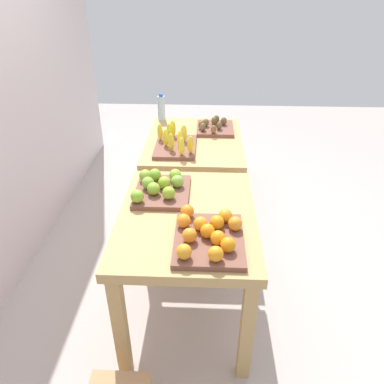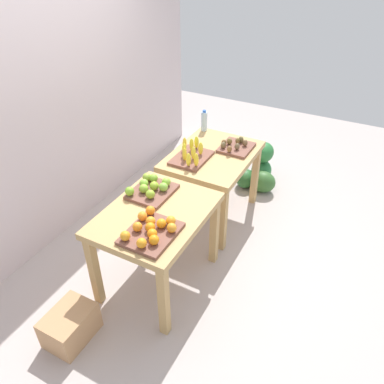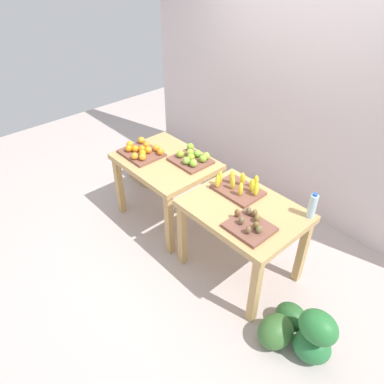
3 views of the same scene
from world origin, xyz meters
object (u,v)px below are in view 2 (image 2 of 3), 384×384
Objects in this scene: apple_bin at (151,188)px; watermelon_pile at (259,171)px; display_table_right at (213,163)px; kiwi_bin at (235,146)px; cardboard_produce_box at (70,325)px; display_table_left at (156,223)px; banana_crate at (191,155)px; water_bottle at (204,121)px; orange_bin at (151,230)px.

watermelon_pile is (1.77, -0.45, -0.65)m from apple_bin.
kiwi_bin reaches higher than display_table_right.
cardboard_produce_box is at bearing 168.74° from watermelon_pile.
banana_crate is at bearing 8.99° from display_table_left.
kiwi_bin is (0.41, -0.31, -0.02)m from banana_crate.
water_bottle is 0.41× the size of watermelon_pile.
display_table_left is 2.36× the size of banana_crate.
display_table_right is 2.33× the size of orange_bin.
watermelon_pile is (0.87, -0.27, -0.49)m from display_table_right.
apple_bin is 1.29m from cardboard_produce_box.
apple_bin is at bearing 32.73° from orange_bin.
display_table_left reaches higher than cardboard_produce_box.
display_table_left is 1.63m from water_bottle.
water_bottle reaches higher than display_table_right.
watermelon_pile is (0.67, -0.10, -0.64)m from kiwi_bin.
apple_bin is at bearing -6.25° from cardboard_produce_box.
water_bottle is (1.58, 0.33, 0.24)m from display_table_left.
kiwi_bin is at bearing -1.63° from orange_bin.
watermelon_pile is at bearing -7.62° from display_table_left.
display_table_left reaches higher than watermelon_pile.
display_table_left is 2.07m from watermelon_pile.
display_table_right is 2.36× the size of banana_crate.
display_table_right is 2.86× the size of kiwi_bin.
orange_bin is (-1.37, -0.12, 0.16)m from display_table_right.
cardboard_produce_box is at bearing -179.32° from water_bottle.
banana_crate is 0.74× the size of watermelon_pile.
orange_bin is at bearing -147.27° from apple_bin.
display_table_right is at bearing -34.63° from banana_crate.
watermelon_pile is (2.24, -0.14, -0.65)m from orange_bin.
kiwi_bin is 0.61× the size of watermelon_pile.
watermelon_pile is at bearing -55.16° from water_bottle.
banana_crate is at bearing -5.05° from cardboard_produce_box.
display_table_right is at bearing -11.47° from apple_bin.
display_table_right is at bearing 5.13° from orange_bin.
orange_bin is 1.02m from cardboard_produce_box.
display_table_right is 0.30m from banana_crate.
water_bottle is at bearing 13.90° from orange_bin.
orange_bin reaches higher than cardboard_produce_box.
water_bottle is at bearing 62.93° from kiwi_bin.
display_table_right is 1.74× the size of watermelon_pile.
display_table_right is (1.12, 0.00, 0.00)m from display_table_left.
display_table_right is at bearing 0.00° from display_table_left.
apple_bin reaches higher than cardboard_produce_box.
display_table_left is 2.57× the size of apple_bin.
kiwi_bin is (1.57, -0.04, -0.01)m from orange_bin.
display_table_left is 1.12m from display_table_right.
watermelon_pile is at bearing -3.65° from orange_bin.
display_table_right is 0.61m from water_bottle.
watermelon_pile is (1.08, -0.41, -0.65)m from banana_crate.
display_table_left is 2.60× the size of cardboard_produce_box.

